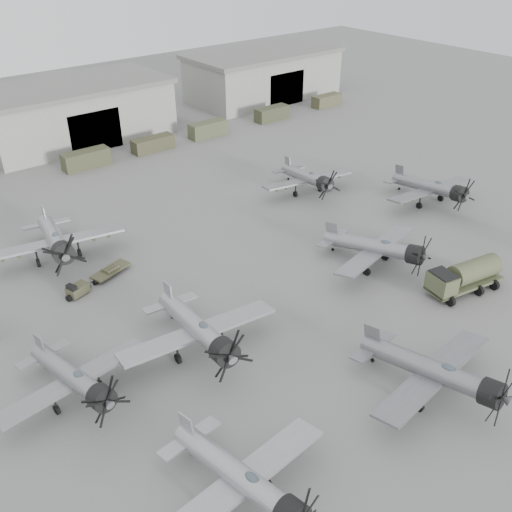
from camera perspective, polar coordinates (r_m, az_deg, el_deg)
The scene contains 18 objects.
ground at distance 51.08m, azimuth 12.24°, elevation -6.96°, with size 220.00×220.00×0.00m, color #595957.
hangar_center at distance 95.62m, azimuth -17.65°, elevation 13.58°, with size 29.00×14.80×8.70m.
hangar_right at distance 114.43m, azimuth 0.73°, elevation 17.69°, with size 29.00×14.80×8.70m.
support_truck_3 at distance 84.60m, azimuth -16.62°, elevation 9.25°, with size 6.66×2.20×2.44m, color #3D3F29.
support_truck_4 at distance 88.89m, azimuth -10.26°, elevation 10.97°, with size 6.49×2.20×2.06m, color #3C3C27.
support_truck_5 at distance 93.74m, azimuth -4.85°, elevation 12.52°, with size 6.31×2.20×2.41m, color #444B31.
support_truck_6 at distance 101.53m, azimuth 1.60°, elevation 14.05°, with size 6.30×2.20×2.29m, color #393D27.
support_truck_7 at distance 110.35m, azimuth 7.08°, elevation 15.18°, with size 5.84×2.20×2.09m, color #48482F.
aircraft_near_0 at distance 36.00m, azimuth -1.09°, elevation -21.58°, with size 12.52×11.26×4.99m.
aircraft_near_1 at distance 44.08m, azimuth 17.81°, elevation -11.09°, with size 13.03×11.73×5.18m.
aircraft_mid_0 at distance 43.86m, azimuth -17.58°, elevation -11.67°, with size 11.88×10.69×4.72m.
aircraft_mid_1 at distance 45.85m, azimuth -5.61°, elevation -7.43°, with size 13.52×12.17×5.37m.
aircraft_mid_2 at distance 58.03m, azimuth 12.24°, elevation 0.78°, with size 12.63×11.36×5.01m.
aircraft_mid_3 at distance 72.86m, azimuth 17.32°, elevation 6.53°, with size 12.71×11.44×5.06m.
aircraft_far_0 at distance 61.04m, azimuth -19.39°, elevation 1.48°, with size 13.92×12.53×5.52m.
aircraft_far_1 at distance 72.79m, azimuth 5.33°, elevation 7.76°, with size 12.27×11.04×4.87m.
fuel_tanker at distance 56.98m, azimuth 20.17°, elevation -1.81°, with size 8.20×4.02×3.03m.
tug_trailer at distance 56.90m, azimuth -16.19°, elevation -2.53°, with size 7.33×3.53×1.46m.
Camera 1 is at (-33.01, -23.77, 30.89)m, focal length 40.00 mm.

